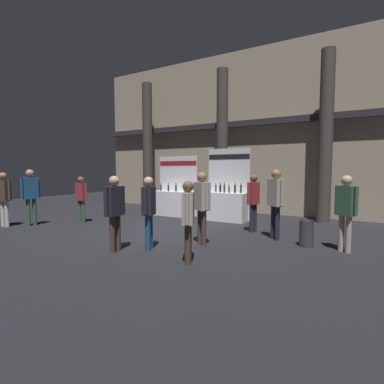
% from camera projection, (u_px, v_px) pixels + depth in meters
% --- Properties ---
extents(ground_plane, '(27.27, 27.27, 0.00)m').
position_uv_depth(ground_plane, '(168.00, 230.00, 8.80)').
color(ground_plane, black).
extents(hall_colonnade, '(13.63, 1.35, 6.77)m').
position_uv_depth(hall_colonnade, '(230.00, 135.00, 12.58)').
color(hall_colonnade, tan).
rests_on(hall_colonnade, ground_plane).
extents(exhibitor_booth_0, '(1.78, 0.66, 2.37)m').
position_uv_depth(exhibitor_booth_0, '(174.00, 201.00, 11.57)').
color(exhibitor_booth_0, white).
rests_on(exhibitor_booth_0, ground_plane).
extents(exhibitor_booth_1, '(1.62, 0.66, 2.59)m').
position_uv_depth(exhibitor_booth_1, '(225.00, 203.00, 10.43)').
color(exhibitor_booth_1, white).
rests_on(exhibitor_booth_1, ground_plane).
extents(trash_bin, '(0.33, 0.33, 0.63)m').
position_uv_depth(trash_bin, '(306.00, 233.00, 6.92)').
color(trash_bin, '#38383D').
rests_on(trash_bin, ground_plane).
extents(visitor_0, '(0.49, 0.42, 1.76)m').
position_uv_depth(visitor_0, '(202.00, 201.00, 7.03)').
color(visitor_0, '#47382D').
rests_on(visitor_0, ground_plane).
extents(visitor_1, '(0.47, 0.39, 1.70)m').
position_uv_depth(visitor_1, '(346.00, 207.00, 6.39)').
color(visitor_1, '#ADA393').
rests_on(visitor_1, ground_plane).
extents(visitor_2, '(0.24, 0.59, 1.69)m').
position_uv_depth(visitor_2, '(115.00, 207.00, 6.42)').
color(visitor_2, '#47382D').
rests_on(visitor_2, ground_plane).
extents(visitor_3, '(0.27, 0.59, 1.83)m').
position_uv_depth(visitor_3, '(31.00, 192.00, 9.42)').
color(visitor_3, '#33563D').
rests_on(visitor_3, ground_plane).
extents(visitor_4, '(0.51, 0.32, 1.73)m').
position_uv_depth(visitor_4, '(4.00, 195.00, 9.27)').
color(visitor_4, silver).
rests_on(visitor_4, ground_plane).
extents(visitor_5, '(0.31, 0.45, 1.69)m').
position_uv_depth(visitor_5, '(253.00, 199.00, 8.49)').
color(visitor_5, '#23232D').
rests_on(visitor_5, ground_plane).
extents(visitor_6, '(0.47, 0.26, 1.58)m').
position_uv_depth(visitor_6, '(81.00, 196.00, 10.04)').
color(visitor_6, '#33563D').
rests_on(visitor_6, ground_plane).
extents(visitor_7, '(0.33, 0.48, 1.67)m').
position_uv_depth(visitor_7, '(149.00, 207.00, 6.61)').
color(visitor_7, navy).
rests_on(visitor_7, ground_plane).
extents(visitor_8, '(0.49, 0.48, 1.83)m').
position_uv_depth(visitor_8, '(276.00, 197.00, 7.57)').
color(visitor_8, '#23232D').
rests_on(visitor_8, ground_plane).
extents(visitor_9, '(0.35, 0.50, 1.61)m').
position_uv_depth(visitor_9, '(188.00, 216.00, 5.62)').
color(visitor_9, '#47382D').
rests_on(visitor_9, ground_plane).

